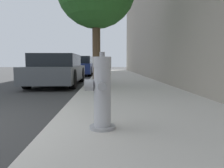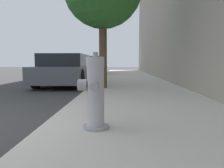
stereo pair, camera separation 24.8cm
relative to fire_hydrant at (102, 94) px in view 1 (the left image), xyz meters
The scene contains 4 objects.
sidewalk_slab 0.93m from the fire_hydrant, ahead, with size 2.97×40.00×0.12m.
fire_hydrant is the anchor object (origin of this frame).
parked_car_near 6.51m from the fire_hydrant, 106.38° to the left, with size 1.75×4.47×1.22m.
parked_car_mid 12.89m from the fire_hydrant, 97.67° to the left, with size 1.79×4.24×1.32m.
Camera 1 is at (2.51, -2.59, 0.90)m, focal length 35.00 mm.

